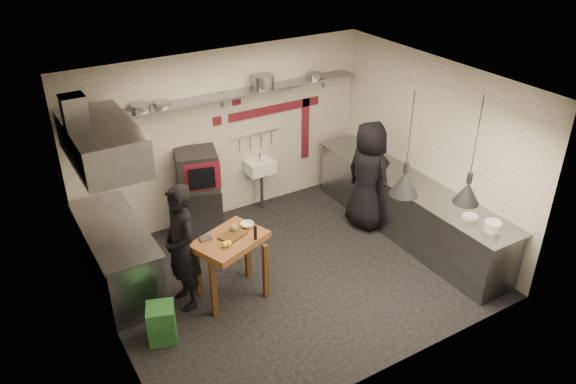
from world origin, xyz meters
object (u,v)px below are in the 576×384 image
oven_stand (200,210)px  green_bin (162,323)px  combi_oven (197,169)px  chef_left (181,248)px  prep_table (231,267)px  chef_right (368,176)px

oven_stand → green_bin: bearing=-108.7°
combi_oven → chef_left: (-0.90, -1.60, -0.21)m
green_bin → combi_oven: bearing=56.0°
green_bin → prep_table: (1.12, 0.33, 0.21)m
combi_oven → green_bin: combi_oven is taller
chef_left → combi_oven: bearing=146.9°
combi_oven → prep_table: bearing=-84.2°
prep_table → chef_right: chef_right is taller
chef_left → chef_right: chef_right is taller
oven_stand → chef_right: bearing=-11.2°
chef_right → oven_stand: bearing=54.9°
combi_oven → chef_right: chef_right is taller
chef_left → chef_right: size_ratio=0.97×
oven_stand → prep_table: prep_table is taller
oven_stand → chef_left: bearing=-104.0°
prep_table → chef_left: 0.75m
oven_stand → prep_table: bearing=-83.6°
oven_stand → chef_left: chef_left is taller
combi_oven → oven_stand: bearing=-102.3°
prep_table → chef_right: (2.67, 0.51, 0.44)m
combi_oven → chef_right: 2.69m
prep_table → chef_left: chef_left is taller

